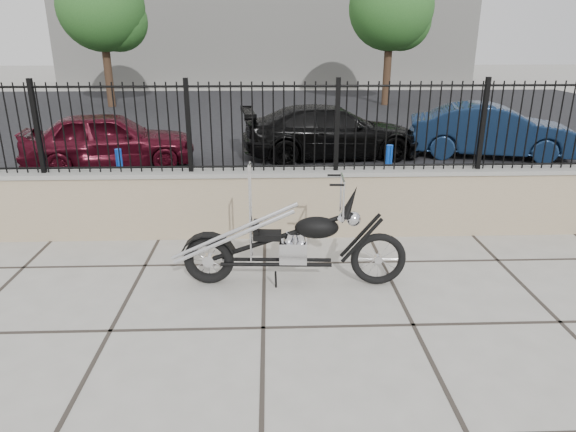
% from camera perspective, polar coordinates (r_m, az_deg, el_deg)
% --- Properties ---
extents(ground_plane, '(90.00, 90.00, 0.00)m').
position_cam_1_polar(ground_plane, '(5.20, -2.77, -12.33)').
color(ground_plane, '#99968E').
rests_on(ground_plane, ground).
extents(parking_lot, '(30.00, 30.00, 0.00)m').
position_cam_1_polar(parking_lot, '(17.14, -2.37, 10.36)').
color(parking_lot, black).
rests_on(parking_lot, ground).
extents(retaining_wall, '(14.00, 0.36, 0.96)m').
position_cam_1_polar(retaining_wall, '(7.28, -2.64, 1.42)').
color(retaining_wall, gray).
rests_on(retaining_wall, ground_plane).
extents(iron_fence, '(14.00, 0.08, 1.20)m').
position_cam_1_polar(iron_fence, '(7.02, -2.78, 9.82)').
color(iron_fence, black).
rests_on(iron_fence, retaining_wall).
extents(background_building, '(22.00, 6.00, 8.00)m').
position_cam_1_polar(background_building, '(30.94, -2.40, 21.91)').
color(background_building, beige).
rests_on(background_building, ground_plane).
extents(chopper_motorcycle, '(2.45, 0.56, 1.46)m').
position_cam_1_polar(chopper_motorcycle, '(5.74, 0.11, -1.00)').
color(chopper_motorcycle, black).
rests_on(chopper_motorcycle, ground_plane).
extents(car_red, '(3.74, 2.02, 1.21)m').
position_cam_1_polar(car_red, '(11.77, -19.21, 8.02)').
color(car_red, '#3D0814').
rests_on(car_red, parking_lot).
extents(car_black, '(4.29, 2.12, 1.20)m').
position_cam_1_polar(car_black, '(12.11, 4.83, 9.32)').
color(car_black, black).
rests_on(car_black, parking_lot).
extents(car_blue, '(3.92, 2.14, 1.23)m').
position_cam_1_polar(car_blue, '(13.01, 21.70, 8.79)').
color(car_blue, '#10213B').
rests_on(car_blue, parking_lot).
extents(bollard_a, '(0.12, 0.12, 0.91)m').
position_cam_1_polar(bollard_a, '(9.30, -18.09, 4.34)').
color(bollard_a, blue).
rests_on(bollard_a, ground_plane).
extents(bollard_b, '(0.14, 0.14, 0.96)m').
position_cam_1_polar(bollard_b, '(9.10, 11.05, 4.79)').
color(bollard_b, '#0C39B5').
rests_on(bollard_b, ground_plane).
extents(tree_left, '(3.24, 3.24, 5.47)m').
position_cam_1_polar(tree_left, '(21.94, -20.13, 21.35)').
color(tree_left, '#382619').
rests_on(tree_left, ground_plane).
extents(tree_right, '(3.27, 3.27, 5.51)m').
position_cam_1_polar(tree_right, '(21.72, 11.41, 22.19)').
color(tree_right, '#382619').
rests_on(tree_right, ground_plane).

